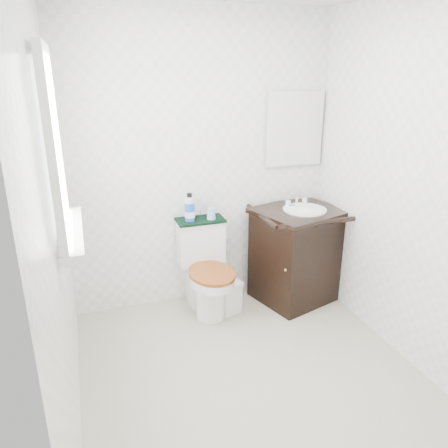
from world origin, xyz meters
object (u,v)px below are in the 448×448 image
mouthwash_bottle (190,208)px  toilet (205,273)px  vanity (297,252)px  trash_bin (229,297)px  cup (211,213)px

mouthwash_bottle → toilet: bearing=-51.0°
vanity → trash_bin: 0.72m
toilet → cup: (0.09, 0.10, 0.48)m
toilet → vanity: size_ratio=0.81×
toilet → vanity: bearing=-4.7°
toilet → mouthwash_bottle: 0.56m
trash_bin → mouthwash_bottle: (-0.26, 0.25, 0.73)m
trash_bin → mouthwash_bottle: size_ratio=1.20×
trash_bin → mouthwash_bottle: 0.81m
toilet → vanity: (0.82, -0.07, 0.10)m
toilet → cup: bearing=47.6°
toilet → cup: size_ratio=7.98×
toilet → vanity: 0.83m
toilet → mouthwash_bottle: bearing=129.0°
toilet → trash_bin: 0.29m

